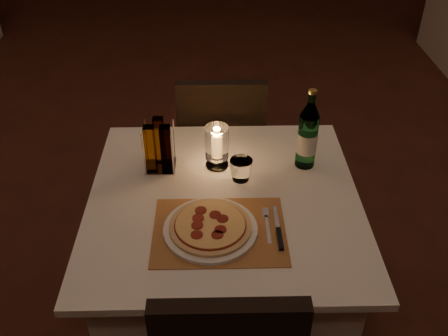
{
  "coord_description": "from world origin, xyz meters",
  "views": [
    {
      "loc": [
        0.09,
        -1.93,
        1.92
      ],
      "look_at": [
        0.12,
        -0.49,
        0.86
      ],
      "focal_mm": 40.0,
      "sensor_mm": 36.0,
      "label": 1
    }
  ],
  "objects_px": {
    "plate": "(210,229)",
    "tumbler": "(241,170)",
    "pizza": "(210,226)",
    "main_table": "(224,266)",
    "water_bottle": "(308,136)",
    "hurricane_candle": "(217,144)",
    "chair_far": "(221,136)"
  },
  "relations": [
    {
      "from": "tumbler",
      "to": "water_bottle",
      "type": "height_order",
      "value": "water_bottle"
    },
    {
      "from": "main_table",
      "to": "water_bottle",
      "type": "height_order",
      "value": "water_bottle"
    },
    {
      "from": "main_table",
      "to": "plate",
      "type": "relative_size",
      "value": 3.12
    },
    {
      "from": "chair_far",
      "to": "tumbler",
      "type": "relative_size",
      "value": 10.29
    },
    {
      "from": "main_table",
      "to": "hurricane_candle",
      "type": "distance_m",
      "value": 0.51
    },
    {
      "from": "main_table",
      "to": "tumbler",
      "type": "bearing_deg",
      "value": 59.14
    },
    {
      "from": "water_bottle",
      "to": "main_table",
      "type": "bearing_deg",
      "value": -148.37
    },
    {
      "from": "pizza",
      "to": "hurricane_candle",
      "type": "relative_size",
      "value": 1.56
    },
    {
      "from": "plate",
      "to": "hurricane_candle",
      "type": "relative_size",
      "value": 1.78
    },
    {
      "from": "tumbler",
      "to": "water_bottle",
      "type": "xyz_separation_m",
      "value": [
        0.26,
        0.09,
        0.09
      ]
    },
    {
      "from": "plate",
      "to": "hurricane_candle",
      "type": "xyz_separation_m",
      "value": [
        0.03,
        0.38,
        0.09
      ]
    },
    {
      "from": "pizza",
      "to": "tumbler",
      "type": "xyz_separation_m",
      "value": [
        0.12,
        0.29,
        0.02
      ]
    },
    {
      "from": "chair_far",
      "to": "pizza",
      "type": "bearing_deg",
      "value": -93.21
    },
    {
      "from": "plate",
      "to": "tumbler",
      "type": "relative_size",
      "value": 3.66
    },
    {
      "from": "water_bottle",
      "to": "hurricane_candle",
      "type": "distance_m",
      "value": 0.35
    },
    {
      "from": "main_table",
      "to": "hurricane_candle",
      "type": "bearing_deg",
      "value": 96.9
    },
    {
      "from": "plate",
      "to": "tumbler",
      "type": "xyz_separation_m",
      "value": [
        0.12,
        0.29,
        0.03
      ]
    },
    {
      "from": "plate",
      "to": "pizza",
      "type": "distance_m",
      "value": 0.02
    },
    {
      "from": "pizza",
      "to": "water_bottle",
      "type": "xyz_separation_m",
      "value": [
        0.38,
        0.38,
        0.11
      ]
    },
    {
      "from": "pizza",
      "to": "hurricane_candle",
      "type": "xyz_separation_m",
      "value": [
        0.03,
        0.38,
        0.08
      ]
    },
    {
      "from": "chair_far",
      "to": "pizza",
      "type": "relative_size",
      "value": 3.21
    },
    {
      "from": "chair_far",
      "to": "plate",
      "type": "xyz_separation_m",
      "value": [
        -0.05,
        -0.89,
        0.2
      ]
    },
    {
      "from": "plate",
      "to": "water_bottle",
      "type": "height_order",
      "value": "water_bottle"
    },
    {
      "from": "tumbler",
      "to": "hurricane_candle",
      "type": "height_order",
      "value": "hurricane_candle"
    },
    {
      "from": "chair_far",
      "to": "pizza",
      "type": "xyz_separation_m",
      "value": [
        -0.05,
        -0.89,
        0.22
      ]
    },
    {
      "from": "plate",
      "to": "pizza",
      "type": "xyz_separation_m",
      "value": [
        -0.0,
        0.0,
        0.02
      ]
    },
    {
      "from": "tumbler",
      "to": "pizza",
      "type": "bearing_deg",
      "value": -111.85
    },
    {
      "from": "plate",
      "to": "pizza",
      "type": "height_order",
      "value": "pizza"
    },
    {
      "from": "chair_far",
      "to": "hurricane_candle",
      "type": "xyz_separation_m",
      "value": [
        -0.02,
        -0.51,
        0.3
      ]
    },
    {
      "from": "plate",
      "to": "hurricane_candle",
      "type": "distance_m",
      "value": 0.39
    },
    {
      "from": "chair_far",
      "to": "water_bottle",
      "type": "bearing_deg",
      "value": -57.46
    },
    {
      "from": "pizza",
      "to": "water_bottle",
      "type": "relative_size",
      "value": 0.84
    }
  ]
}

